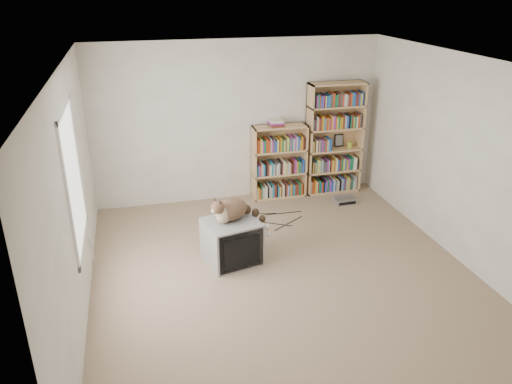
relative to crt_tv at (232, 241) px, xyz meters
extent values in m
cube|color=tan|center=(0.54, -0.51, -0.27)|extent=(4.50, 5.00, 0.01)
cube|color=white|center=(0.54, 1.99, 0.98)|extent=(4.50, 0.02, 2.50)
cube|color=white|center=(0.54, -3.01, 0.98)|extent=(4.50, 0.02, 2.50)
cube|color=white|center=(-1.71, -0.51, 0.98)|extent=(0.02, 5.00, 2.50)
cube|color=white|center=(2.79, -0.51, 0.98)|extent=(0.02, 5.00, 2.50)
cube|color=white|center=(0.54, -0.51, 2.23)|extent=(4.50, 5.00, 0.02)
cube|color=white|center=(-1.70, -0.31, 1.13)|extent=(0.02, 1.22, 1.52)
cube|color=gray|center=(0.00, -0.01, 0.00)|extent=(0.75, 0.70, 0.55)
cube|color=black|center=(0.06, -0.27, 0.00)|extent=(0.58, 0.16, 0.51)
cube|color=black|center=(0.07, -0.29, -0.01)|extent=(0.46, 0.12, 0.39)
cube|color=black|center=(-0.03, 0.12, -0.01)|extent=(0.44, 0.39, 0.33)
ellipsoid|color=#342115|center=(0.02, 0.06, 0.40)|extent=(0.56, 0.51, 0.26)
ellipsoid|color=#342115|center=(0.12, 0.13, 0.39)|extent=(0.30, 0.31, 0.19)
ellipsoid|color=#C8AF91|center=(-0.11, -0.04, 0.39)|extent=(0.25, 0.25, 0.21)
ellipsoid|color=#342115|center=(-0.17, -0.06, 0.52)|extent=(0.22, 0.22, 0.16)
sphere|color=beige|center=(-0.22, -0.10, 0.49)|extent=(0.09, 0.09, 0.06)
cone|color=black|center=(-0.15, -0.09, 0.59)|extent=(0.09, 0.09, 0.08)
cone|color=black|center=(-0.20, -0.01, 0.59)|extent=(0.09, 0.09, 0.08)
cube|color=tan|center=(1.65, 1.83, 0.63)|extent=(0.02, 0.30, 1.81)
cube|color=tan|center=(2.53, 1.83, 0.63)|extent=(0.02, 0.30, 1.81)
cube|color=tan|center=(2.09, 1.97, 0.63)|extent=(0.91, 0.03, 1.81)
cube|color=tan|center=(2.09, 1.83, 1.53)|extent=(0.91, 0.30, 0.02)
cube|color=tan|center=(2.09, 1.83, -0.26)|extent=(0.91, 0.30, 0.03)
cube|color=tan|center=(2.09, 1.83, 0.10)|extent=(0.91, 0.30, 0.03)
cube|color=tan|center=(2.09, 1.83, 0.45)|extent=(0.91, 0.30, 0.02)
cube|color=tan|center=(2.09, 1.83, 0.81)|extent=(0.91, 0.30, 0.02)
cube|color=tan|center=(2.09, 1.83, 1.17)|extent=(0.91, 0.30, 0.02)
cube|color=#AB3916|center=(2.09, 1.83, -0.15)|extent=(0.83, 0.24, 0.19)
cube|color=#1C48B6|center=(2.09, 1.83, 0.20)|extent=(0.83, 0.24, 0.19)
cube|color=#12663E|center=(2.09, 1.83, 0.56)|extent=(0.83, 0.24, 0.19)
cube|color=beige|center=(2.09, 1.83, 0.92)|extent=(0.83, 0.24, 0.19)
cube|color=black|center=(2.09, 1.83, 1.28)|extent=(0.83, 0.24, 0.19)
cube|color=tan|center=(0.74, 1.83, 0.32)|extent=(0.03, 0.30, 1.19)
cube|color=tan|center=(1.58, 1.83, 0.32)|extent=(0.02, 0.30, 1.19)
cube|color=tan|center=(1.16, 1.97, 0.32)|extent=(0.86, 0.03, 1.19)
cube|color=tan|center=(1.16, 1.83, 0.90)|extent=(0.86, 0.30, 0.02)
cube|color=tan|center=(1.16, 1.83, -0.26)|extent=(0.86, 0.30, 0.03)
cube|color=tan|center=(1.16, 1.83, 0.13)|extent=(0.86, 0.30, 0.03)
cube|color=tan|center=(1.16, 1.83, 0.51)|extent=(0.86, 0.30, 0.02)
cube|color=#AB3916|center=(1.16, 1.83, -0.15)|extent=(0.78, 0.24, 0.19)
cube|color=#1C48B6|center=(1.16, 1.83, 0.23)|extent=(0.78, 0.24, 0.19)
cube|color=#12663E|center=(1.16, 1.83, 0.62)|extent=(0.78, 0.24, 0.19)
cube|color=#AB3916|center=(1.12, 1.87, 0.96)|extent=(0.22, 0.29, 0.09)
cylinder|color=#8CAA30|center=(2.37, 1.83, 0.51)|extent=(0.08, 0.08, 0.09)
cube|color=black|center=(2.22, 1.93, 0.57)|extent=(0.16, 0.05, 0.21)
cube|color=#9D9EA2|center=(2.11, 1.31, -0.24)|extent=(0.35, 0.25, 0.08)
cube|color=silver|center=(-1.70, 0.34, 0.05)|extent=(0.01, 0.08, 0.13)
camera|label=1|loc=(-1.06, -5.39, 3.00)|focal=35.00mm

